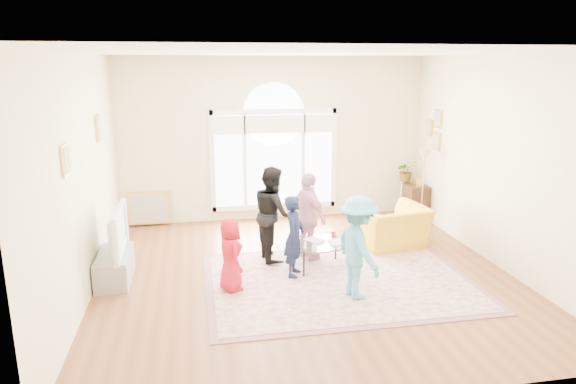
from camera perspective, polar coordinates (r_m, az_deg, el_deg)
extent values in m
plane|color=brown|center=(7.73, 1.99, -9.19)|extent=(6.00, 6.00, 0.00)
plane|color=beige|center=(10.15, -1.60, 5.85)|extent=(6.00, 0.00, 6.00)
plane|color=beige|center=(4.47, 10.50, -5.12)|extent=(6.00, 0.00, 6.00)
plane|color=beige|center=(7.23, -21.82, 1.47)|extent=(0.00, 6.00, 6.00)
plane|color=beige|center=(8.42, 22.49, 3.07)|extent=(0.00, 6.00, 6.00)
plane|color=white|center=(7.10, 2.21, 15.27)|extent=(6.00, 6.00, 0.00)
cube|color=white|center=(10.39, -1.51, -1.57)|extent=(2.50, 0.08, 0.10)
cube|color=white|center=(10.05, -1.58, 8.92)|extent=(2.50, 0.08, 0.10)
cube|color=white|center=(10.07, -8.43, 3.32)|extent=(0.10, 0.08, 2.00)
cube|color=white|center=(10.44, 5.10, 3.80)|extent=(0.10, 0.08, 2.00)
cube|color=#C6E2FF|center=(10.08, -6.59, 3.40)|extent=(0.55, 0.02, 1.80)
cube|color=#C6E2FF|center=(10.35, 3.36, 3.75)|extent=(0.55, 0.02, 1.80)
cube|color=#C6E2FF|center=(10.18, -1.55, 3.59)|extent=(1.10, 0.02, 1.80)
cylinder|color=#C6E2FF|center=(10.05, -1.58, 8.64)|extent=(1.20, 0.02, 1.20)
cube|color=white|center=(10.10, -4.82, 3.46)|extent=(0.07, 0.04, 1.80)
cube|color=white|center=(10.28, 1.69, 3.69)|extent=(0.07, 0.04, 1.80)
cube|color=white|center=(9.90, -6.67, 7.42)|extent=(0.65, 0.12, 0.35)
cube|color=white|center=(9.99, -1.50, 7.57)|extent=(1.20, 0.12, 0.35)
cube|color=white|center=(10.17, 3.53, 7.66)|extent=(0.65, 0.12, 0.35)
cube|color=tan|center=(8.41, -20.34, 6.71)|extent=(0.03, 0.34, 0.40)
cube|color=#ADA38E|center=(8.40, -20.22, 6.72)|extent=(0.01, 0.28, 0.34)
cube|color=tan|center=(6.28, -23.50, 3.28)|extent=(0.03, 0.30, 0.36)
cube|color=#ADA38E|center=(6.28, -23.34, 3.29)|extent=(0.01, 0.24, 0.30)
cube|color=tan|center=(10.11, 16.37, 7.83)|extent=(0.03, 0.28, 0.34)
cube|color=#ADA38E|center=(10.10, 16.28, 7.83)|extent=(0.01, 0.22, 0.28)
cube|color=tan|center=(10.16, 16.20, 5.42)|extent=(0.03, 0.28, 0.34)
cube|color=#ADA38E|center=(10.15, 16.11, 5.42)|extent=(0.01, 0.22, 0.28)
cube|color=tan|center=(10.44, 15.43, 6.91)|extent=(0.03, 0.26, 0.32)
cube|color=#ADA38E|center=(10.43, 15.34, 6.91)|extent=(0.01, 0.20, 0.26)
cube|color=#C3AE99|center=(7.53, 5.72, -9.83)|extent=(3.60, 2.60, 0.02)
cube|color=#85535D|center=(7.53, 5.72, -9.86)|extent=(3.80, 2.80, 0.01)
cube|color=gray|center=(7.86, -18.69, -7.90)|extent=(0.45, 1.00, 0.42)
imported|color=black|center=(7.68, -19.00, -4.14)|extent=(0.15, 1.16, 0.67)
cube|color=#55CCA9|center=(7.67, -18.34, -4.11)|extent=(0.02, 0.95, 0.54)
ellipsoid|color=silver|center=(7.82, 3.65, -5.70)|extent=(1.32, 1.00, 0.02)
cylinder|color=black|center=(8.23, 5.33, -6.25)|extent=(0.03, 0.03, 0.40)
cylinder|color=black|center=(7.92, 0.47, -7.02)|extent=(0.03, 0.03, 0.40)
cylinder|color=black|center=(7.88, 6.81, -7.24)|extent=(0.03, 0.03, 0.40)
cylinder|color=black|center=(7.56, 1.78, -8.10)|extent=(0.03, 0.03, 0.40)
imported|color=#B2A58C|center=(7.79, 2.41, -5.58)|extent=(0.34, 0.36, 0.03)
imported|color=#B2A58C|center=(7.78, 4.65, -5.64)|extent=(0.23, 0.30, 0.02)
cylinder|color=#C11240|center=(8.00, 5.05, -4.73)|extent=(0.07, 0.07, 0.12)
imported|color=yellow|center=(8.94, 11.43, -3.76)|extent=(1.25, 1.13, 0.71)
cube|color=black|center=(10.62, 13.98, -1.09)|extent=(0.40, 0.50, 0.70)
cylinder|color=black|center=(10.26, 14.47, -3.63)|extent=(0.20, 0.20, 0.02)
cylinder|color=#B08140|center=(10.08, 14.70, -0.03)|extent=(0.02, 0.02, 1.35)
cone|color=#CCB284|center=(9.94, 14.96, 4.03)|extent=(0.24, 0.24, 0.22)
cylinder|color=white|center=(10.88, 12.87, -0.66)|extent=(0.20, 0.20, 0.70)
imported|color=#33722D|center=(10.76, 13.04, 2.31)|extent=(0.44, 0.39, 0.45)
cube|color=tan|center=(10.33, -15.06, -3.60)|extent=(0.80, 0.14, 0.62)
imported|color=#B31324|center=(7.07, -6.42, -6.89)|extent=(0.45, 0.57, 1.02)
imported|color=#121B35|center=(7.46, 0.69, -4.93)|extent=(0.43, 0.51, 1.20)
imported|color=black|center=(8.06, -1.69, -2.38)|extent=(0.64, 0.78, 1.50)
imported|color=pink|center=(8.07, 2.29, -2.73)|extent=(0.65, 0.89, 1.40)
imported|color=#4EA3C5|center=(6.82, 7.80, -6.11)|extent=(0.69, 0.98, 1.39)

